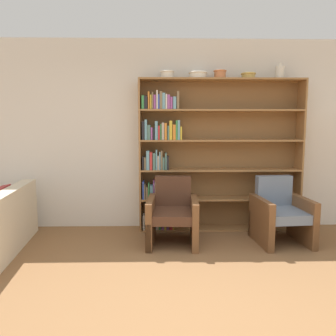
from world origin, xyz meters
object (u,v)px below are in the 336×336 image
object	(u,v)px
bookshelf	(204,156)
bowl_cream	(167,74)
bowl_olive	(198,75)
bowl_copper	(248,75)
vase_tall	(280,72)
bowl_slate	(220,74)
armchair_cushioned	(280,214)
armchair_leather	(173,214)

from	to	relation	value
bookshelf	bowl_cream	bearing A→B (deg)	-177.86
bowl_olive	bowl_copper	size ratio (longest dim) A/B	1.26
bowl_copper	vase_tall	world-z (taller)	vase_tall
bowl_cream	bowl_slate	size ratio (longest dim) A/B	1.07
bowl_copper	armchair_cushioned	xyz separation A→B (m)	(0.33, -0.55, -1.84)
bowl_cream	vase_tall	distance (m)	1.58
bookshelf	armchair_leather	bearing A→B (deg)	-129.48
armchair_leather	bowl_cream	bearing A→B (deg)	-80.66
bowl_copper	bowl_slate	bearing A→B (deg)	180.00
bookshelf	bowl_slate	size ratio (longest dim) A/B	12.73
bowl_cream	vase_tall	xyz separation A→B (m)	(1.58, 0.00, 0.03)
armchair_cushioned	armchair_leather	bearing A→B (deg)	-5.02
bowl_olive	bowl_slate	size ratio (longest dim) A/B	1.44
bowl_cream	armchair_leather	size ratio (longest dim) A/B	0.23
bookshelf	bowl_olive	world-z (taller)	bowl_olive
armchair_leather	vase_tall	bearing A→B (deg)	-156.78
bookshelf	armchair_leather	world-z (taller)	bookshelf
bookshelf	armchair_leather	xyz separation A→B (m)	(-0.47, -0.57, -0.70)
bowl_olive	bookshelf	bearing A→B (deg)	11.01
bowl_olive	vase_tall	world-z (taller)	vase_tall
bowl_olive	bowl_copper	xyz separation A→B (m)	(0.71, 0.00, -0.00)
bookshelf	bowl_slate	bearing A→B (deg)	-5.42
bookshelf	bowl_cream	size ratio (longest dim) A/B	11.86
bowl_cream	bowl_olive	size ratio (longest dim) A/B	0.74
bookshelf	bowl_slate	xyz separation A→B (m)	(0.21, -0.02, 1.16)
bowl_olive	bowl_slate	bearing A→B (deg)	0.00
bookshelf	bowl_copper	xyz separation A→B (m)	(0.61, -0.02, 1.14)
bowl_cream	armchair_leather	distance (m)	1.93
bowl_slate	armchair_cushioned	distance (m)	2.07
bowl_slate	armchair_leather	bearing A→B (deg)	-140.90
bowl_slate	armchair_leather	size ratio (longest dim) A/B	0.22
bowl_olive	armchair_cushioned	xyz separation A→B (m)	(1.04, -0.55, -1.84)
bowl_slate	vase_tall	world-z (taller)	vase_tall
bowl_slate	bowl_copper	xyz separation A→B (m)	(0.40, 0.00, -0.02)
bowl_cream	armchair_leather	xyz separation A→B (m)	(0.06, -0.55, -1.85)
bowl_slate	vase_tall	distance (m)	0.85
bowl_copper	armchair_leather	distance (m)	2.20
bowl_olive	armchair_cushioned	size ratio (longest dim) A/B	0.31
bowl_copper	bowl_cream	bearing A→B (deg)	180.00
bowl_copper	armchair_cushioned	bearing A→B (deg)	-59.15
bowl_cream	bowl_copper	bearing A→B (deg)	0.00
bowl_olive	bowl_copper	world-z (taller)	bowl_olive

